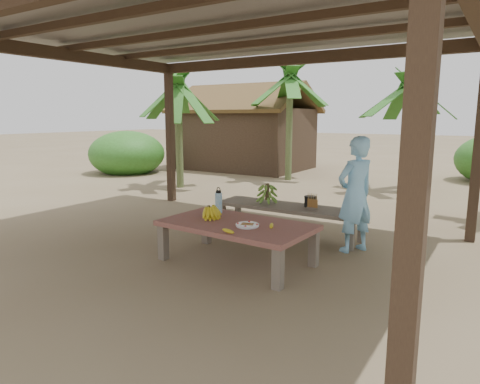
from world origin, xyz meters
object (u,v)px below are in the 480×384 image
Objects in this scene: ripe_banana_bunch at (209,211)px; water_flask at (219,202)px; work_table at (237,228)px; bench at (288,209)px; cooking_pot at (310,202)px; plate at (247,225)px; woman at (355,195)px.

water_flask is at bearing 103.44° from ripe_banana_bunch.
bench is (-0.01, 1.44, -0.04)m from work_table.
ripe_banana_bunch is 1.68× the size of cooking_pot.
work_table is at bearing 155.60° from plate.
work_table is 1.44m from bench.
ripe_banana_bunch is 1.09× the size of plate.
woman reaches higher than work_table.
work_table is at bearing -100.68° from cooking_pot.
cooking_pot is at bearing 18.93° from bench.
work_table reaches higher than bench.
bench is 1.45× the size of woman.
water_flask is at bearing -122.87° from cooking_pot.
cooking_pot is (0.29, 1.55, 0.09)m from work_table.
cooking_pot is at bearing -83.37° from woman.
woman is at bearing 57.29° from plate.
water_flask reaches higher than bench.
woman reaches higher than water_flask.
woman reaches higher than cooking_pot.
cooking_pot is (0.79, 1.22, -0.12)m from water_flask.
ripe_banana_bunch is at bearing -106.03° from bench.
cooking_pot is at bearing 87.13° from plate.
bench is 0.35m from cooking_pot.
work_table is 6.20× the size of ripe_banana_bunch.
bench is 1.14m from woman.
work_table is 6.76× the size of plate.
water_flask is at bearing -113.76° from bench.
cooking_pot is 0.12× the size of woman.
water_flask is at bearing 149.20° from work_table.
plate is 0.83m from water_flask.
ripe_banana_bunch reaches higher than plate.
water_flask is (-0.08, 0.32, 0.05)m from ripe_banana_bunch.
woman is (1.06, -0.23, 0.36)m from bench.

